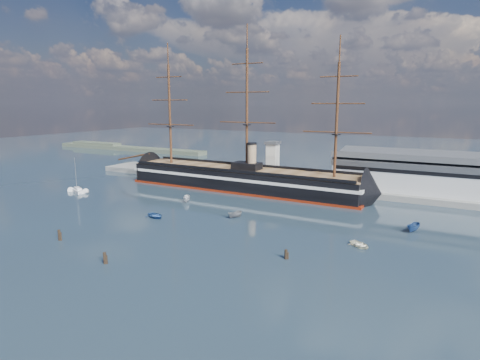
% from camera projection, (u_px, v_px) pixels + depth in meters
% --- Properties ---
extents(ground, '(600.00, 600.00, 0.00)m').
position_uv_depth(ground, '(222.00, 202.00, 128.52)').
color(ground, '#27343E').
rests_on(ground, ground).
extents(quay, '(180.00, 18.00, 2.00)m').
position_uv_depth(quay, '(292.00, 185.00, 155.08)').
color(quay, slate).
rests_on(quay, ground).
extents(warehouse, '(63.00, 21.00, 11.60)m').
position_uv_depth(warehouse, '(431.00, 174.00, 134.85)').
color(warehouse, '#B7BABC').
rests_on(warehouse, ground).
extents(quay_tower, '(5.00, 5.00, 15.00)m').
position_uv_depth(quay_tower, '(273.00, 160.00, 153.88)').
color(quay_tower, silver).
rests_on(quay_tower, ground).
extents(shoreline, '(120.00, 10.00, 4.00)m').
position_uv_depth(shoreline, '(118.00, 147.00, 274.92)').
color(shoreline, '#3F4C38').
rests_on(shoreline, ground).
extents(warship, '(113.04, 18.07, 53.94)m').
position_uv_depth(warship, '(238.00, 178.00, 147.51)').
color(warship, black).
rests_on(warship, ground).
extents(sailboat, '(8.06, 5.28, 12.49)m').
position_uv_depth(sailboat, '(78.00, 190.00, 142.95)').
color(sailboat, silver).
rests_on(sailboat, ground).
extents(motorboat_a, '(6.49, 4.94, 2.46)m').
position_uv_depth(motorboat_a, '(187.00, 202.00, 129.19)').
color(motorboat_a, silver).
rests_on(motorboat_a, ground).
extents(motorboat_b, '(2.69, 4.05, 1.75)m').
position_uv_depth(motorboat_b, '(156.00, 218.00, 111.38)').
color(motorboat_b, navy).
rests_on(motorboat_b, ground).
extents(motorboat_c, '(5.88, 3.98, 2.21)m').
position_uv_depth(motorboat_c, '(235.00, 218.00, 111.31)').
color(motorboat_c, slate).
rests_on(motorboat_c, ground).
extents(motorboat_e, '(3.09, 3.47, 1.56)m').
position_uv_depth(motorboat_e, '(360.00, 247.00, 88.79)').
color(motorboat_e, white).
rests_on(motorboat_e, ground).
extents(motorboat_f, '(6.85, 4.05, 2.58)m').
position_uv_depth(motorboat_f, '(413.00, 232.00, 99.24)').
color(motorboat_f, navy).
rests_on(motorboat_f, ground).
extents(piling_near_left, '(0.64, 0.64, 3.26)m').
position_uv_depth(piling_near_left, '(60.00, 240.00, 93.02)').
color(piling_near_left, black).
rests_on(piling_near_left, ground).
extents(piling_near_mid, '(0.64, 0.64, 3.07)m').
position_uv_depth(piling_near_mid, '(105.00, 264.00, 79.52)').
color(piling_near_mid, black).
rests_on(piling_near_mid, ground).
extents(piling_far_right, '(0.64, 0.64, 2.72)m').
position_uv_depth(piling_far_right, '(286.00, 259.00, 81.93)').
color(piling_far_right, black).
rests_on(piling_far_right, ground).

